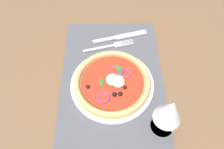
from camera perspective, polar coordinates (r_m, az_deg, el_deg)
The scene contains 7 objects.
ground_plane at distance 71.09cm, azimuth -0.02°, elevation -0.93°, with size 190.00×140.00×2.40cm, color brown.
placemat at distance 69.92cm, azimuth -0.02°, elevation -0.32°, with size 47.20×32.11×0.40cm, color #4C4C51.
plate at distance 67.23cm, azimuth 0.34°, elevation -2.64°, with size 25.47×25.47×1.24cm, color white.
pizza at distance 65.75cm, azimuth 0.36°, elevation -1.89°, with size 23.34×23.34×2.60cm.
fork at distance 76.91cm, azimuth -0.14°, elevation 7.50°, with size 5.54×17.87×0.44cm.
knife at distance 79.78cm, azimuth 2.24°, elevation 9.83°, with size 6.34×19.82×0.62cm.
wine_glass at distance 54.83cm, azimuth 14.89°, elevation -9.23°, with size 7.20×7.20×14.90cm.
Camera 1 is at (38.01, -0.78, 58.87)cm, focal length 34.97 mm.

